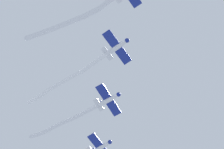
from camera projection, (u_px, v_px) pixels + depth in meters
smoke_trail_lead at (70, 21)px, 82.50m from camera, size 12.22×14.93×2.14m
airplane_left_wing at (117, 47)px, 84.55m from camera, size 7.19×5.65×1.85m
smoke_trail_left_wing at (66, 80)px, 88.24m from camera, size 9.96×17.31×3.68m
airplane_right_wing at (108, 100)px, 88.95m from camera, size 6.98×5.85×1.85m
smoke_trail_right_wing at (64, 122)px, 90.46m from camera, size 9.99×12.07×1.88m
airplane_slot at (101, 147)px, 93.35m from camera, size 7.14×5.71×1.85m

